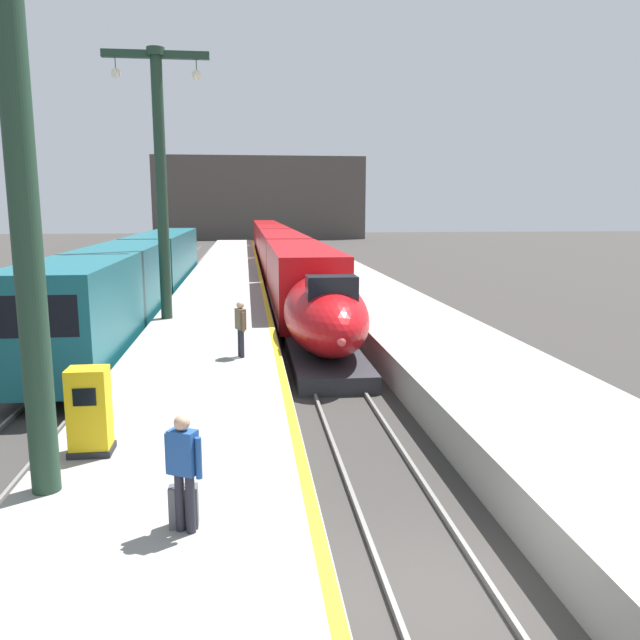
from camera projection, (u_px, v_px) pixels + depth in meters
name	position (u px, v px, depth m)	size (l,w,h in m)	color
ground_plane	(443.00, 599.00, 8.97)	(260.00, 260.00, 0.00)	#33302D
platform_left	(220.00, 305.00, 32.61)	(4.80, 110.00, 1.05)	gray
platform_right	(374.00, 302.00, 33.54)	(4.80, 110.00, 1.05)	gray
platform_left_safety_stripe	(264.00, 294.00, 32.78)	(0.20, 107.80, 0.01)	yellow
rail_main_left	(281.00, 304.00, 35.76)	(0.08, 110.00, 0.12)	slate
rail_main_right	(307.00, 304.00, 35.93)	(0.08, 110.00, 0.12)	slate
rail_secondary_left	(134.00, 307.00, 34.83)	(0.08, 110.00, 0.12)	slate
rail_secondary_right	(162.00, 306.00, 35.00)	(0.08, 110.00, 0.12)	slate
highspeed_train_main	(277.00, 248.00, 54.52)	(2.92, 76.31, 3.60)	#B20F14
regional_train_adjacent	(144.00, 271.00, 33.85)	(2.85, 36.60, 3.80)	#145660
station_column_near	(16.00, 110.00, 9.03)	(4.00, 0.68, 9.72)	#1E3828
station_column_mid	(160.00, 162.00, 24.51)	(4.00, 0.68, 10.36)	#1E3828
passenger_near_edge	(184.00, 464.00, 8.61)	(0.52, 0.37, 1.69)	#23232D
passenger_mid_platform	(241.00, 325.00, 18.81)	(0.34, 0.54, 1.69)	#23232D
rolling_suitcase	(184.00, 506.00, 8.86)	(0.40, 0.22, 0.98)	#4C4C51
ticket_machine_yellow	(90.00, 414.00, 11.44)	(0.76, 0.62, 1.60)	yellow
terminus_back_wall	(260.00, 198.00, 107.45)	(36.00, 2.00, 14.00)	#4C4742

